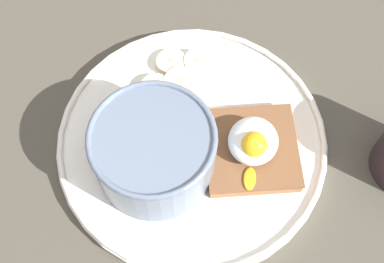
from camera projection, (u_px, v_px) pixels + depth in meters
ground_plane at (192, 148)px, 56.95cm from camera, size 120.00×120.00×2.00cm
plate at (192, 141)px, 55.34cm from camera, size 27.93×27.93×1.60cm
oatmeal_bowl at (154, 151)px, 50.91cm from camera, size 12.07×12.07×6.69cm
toast_slice at (252, 147)px, 53.80cm from camera, size 11.65×11.65×1.65cm
poached_egg at (254, 140)px, 51.68cm from camera, size 7.60×4.91×3.52cm
banana_slice_front at (181, 83)px, 57.39cm from camera, size 5.18×5.16×1.68cm
banana_slice_left at (171, 63)px, 58.70cm from camera, size 4.39×4.43×1.33cm
banana_slice_back at (198, 63)px, 58.56cm from camera, size 3.28×3.32×1.43cm
banana_slice_right at (156, 88)px, 57.21cm from camera, size 3.46×3.37×1.38cm
banana_slice_inner at (197, 97)px, 56.64cm from camera, size 3.25×3.14×1.50cm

